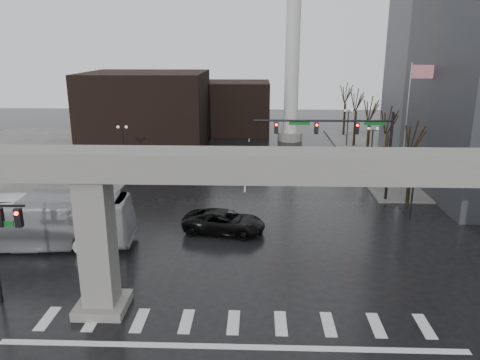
% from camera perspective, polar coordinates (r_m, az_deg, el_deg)
% --- Properties ---
extents(ground, '(160.00, 160.00, 0.00)m').
position_cam_1_polar(ground, '(25.66, -0.69, -15.74)').
color(ground, black).
rests_on(ground, ground).
extents(sidewalk_ne, '(28.00, 36.00, 0.15)m').
position_cam_1_polar(sidewalk_ne, '(64.33, 24.81, 2.60)').
color(sidewalk_ne, slate).
rests_on(sidewalk_ne, ground).
extents(sidewalk_nw, '(28.00, 36.00, 0.15)m').
position_cam_1_polar(sidewalk_nw, '(65.19, -22.59, 3.02)').
color(sidewalk_nw, slate).
rests_on(sidewalk_nw, ground).
extents(elevated_guideway, '(48.00, 2.60, 8.70)m').
position_cam_1_polar(elevated_guideway, '(22.75, 2.43, -0.92)').
color(elevated_guideway, gray).
rests_on(elevated_guideway, ground).
extents(building_far_left, '(16.00, 14.00, 10.00)m').
position_cam_1_polar(building_far_left, '(66.06, -11.29, 8.46)').
color(building_far_left, black).
rests_on(building_far_left, ground).
extents(building_far_mid, '(10.00, 10.00, 8.00)m').
position_cam_1_polar(building_far_mid, '(74.43, -0.35, 8.84)').
color(building_far_mid, black).
rests_on(building_far_mid, ground).
extents(smokestack, '(3.60, 3.60, 30.00)m').
position_cam_1_polar(smokestack, '(67.92, 6.45, 15.94)').
color(smokestack, silver).
rests_on(smokestack, ground).
extents(signal_mast_arm, '(12.12, 0.43, 8.00)m').
position_cam_1_polar(signal_mast_arm, '(42.03, 12.92, 5.19)').
color(signal_mast_arm, black).
rests_on(signal_mast_arm, ground).
extents(signal_left_pole, '(2.30, 0.30, 6.00)m').
position_cam_1_polar(signal_left_pole, '(27.62, -27.11, -5.80)').
color(signal_left_pole, black).
rests_on(signal_left_pole, ground).
extents(flagpole_assembly, '(2.06, 0.12, 12.00)m').
position_cam_1_polar(flagpole_assembly, '(46.39, 20.06, 7.76)').
color(flagpole_assembly, silver).
rests_on(flagpole_assembly, ground).
extents(lamp_right_0, '(1.22, 0.32, 5.11)m').
position_cam_1_polar(lamp_right_0, '(39.17, 20.46, 0.22)').
color(lamp_right_0, black).
rests_on(lamp_right_0, ground).
extents(lamp_right_1, '(1.22, 0.32, 5.11)m').
position_cam_1_polar(lamp_right_1, '(52.26, 15.80, 4.46)').
color(lamp_right_1, black).
rests_on(lamp_right_1, ground).
extents(lamp_right_2, '(1.22, 0.32, 5.11)m').
position_cam_1_polar(lamp_right_2, '(65.73, 13.01, 6.97)').
color(lamp_right_2, black).
rests_on(lamp_right_2, ground).
extents(lamp_left_0, '(1.22, 0.32, 5.11)m').
position_cam_1_polar(lamp_left_0, '(39.90, -19.46, 0.60)').
color(lamp_left_0, black).
rests_on(lamp_left_0, ground).
extents(lamp_left_1, '(1.22, 0.32, 5.11)m').
position_cam_1_polar(lamp_left_1, '(52.81, -14.07, 4.71)').
color(lamp_left_1, black).
rests_on(lamp_left_1, ground).
extents(lamp_left_2, '(1.22, 0.32, 5.11)m').
position_cam_1_polar(lamp_left_2, '(66.16, -10.80, 7.16)').
color(lamp_left_2, black).
rests_on(lamp_left_2, ground).
extents(tree_right_0, '(1.09, 1.58, 7.50)m').
position_cam_1_polar(tree_right_0, '(43.34, 20.06, 0.80)').
color(tree_right_0, black).
rests_on(tree_right_0, ground).
extents(tree_right_1, '(1.09, 1.61, 7.67)m').
position_cam_1_polar(tree_right_1, '(50.77, 17.39, 3.28)').
color(tree_right_1, black).
rests_on(tree_right_1, ground).
extents(tree_right_2, '(1.10, 1.63, 7.85)m').
position_cam_1_polar(tree_right_2, '(58.34, 15.40, 5.11)').
color(tree_right_2, black).
rests_on(tree_right_2, ground).
extents(tree_right_3, '(1.11, 1.66, 8.02)m').
position_cam_1_polar(tree_right_3, '(66.02, 13.86, 6.52)').
color(tree_right_3, black).
rests_on(tree_right_3, ground).
extents(tree_right_4, '(1.12, 1.69, 8.19)m').
position_cam_1_polar(tree_right_4, '(73.77, 12.64, 7.63)').
color(tree_right_4, black).
rests_on(tree_right_4, ground).
extents(pickup_truck, '(6.50, 3.81, 1.70)m').
position_cam_1_polar(pickup_truck, '(35.00, -1.95, -5.12)').
color(pickup_truck, black).
rests_on(pickup_truck, ground).
extents(city_bus, '(13.78, 4.14, 3.78)m').
position_cam_1_polar(city_bus, '(35.25, -23.90, -4.60)').
color(city_bus, '#AFAEB3').
rests_on(city_bus, ground).
extents(far_car, '(2.52, 4.55, 1.46)m').
position_cam_1_polar(far_car, '(49.73, -5.81, 1.17)').
color(far_car, black).
rests_on(far_car, ground).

